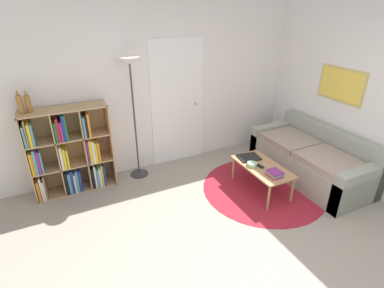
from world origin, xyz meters
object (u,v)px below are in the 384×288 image
(couch, at_px, (312,159))
(bottle_middle, at_px, (28,104))
(bottle_left, at_px, (20,104))
(laptop, at_px, (249,157))
(bowl, at_px, (252,164))
(floor_lamp, at_px, (131,82))
(coffee_table, at_px, (262,169))
(bookshelf, at_px, (69,154))

(couch, distance_m, bottle_middle, 4.07)
(bottle_left, bearing_deg, bottle_middle, 8.41)
(laptop, bearing_deg, bowl, -114.89)
(laptop, relative_size, bottle_middle, 1.25)
(floor_lamp, xyz_separation_m, coffee_table, (1.46, -1.19, -1.14))
(floor_lamp, distance_m, bowl, 2.04)
(floor_lamp, distance_m, coffee_table, 2.20)
(bookshelf, bearing_deg, bottle_left, 178.97)
(floor_lamp, xyz_separation_m, couch, (2.42, -1.21, -1.21))
(bottle_middle, bearing_deg, laptop, -19.29)
(bottle_left, bearing_deg, laptop, -18.51)
(coffee_table, xyz_separation_m, bottle_middle, (-2.76, 1.24, 0.99))
(bookshelf, height_order, floor_lamp, floor_lamp)
(couch, relative_size, bowl, 13.15)
(floor_lamp, bearing_deg, bottle_middle, 178.03)
(floor_lamp, bearing_deg, bowl, -40.17)
(bookshelf, relative_size, bowl, 8.74)
(laptop, bearing_deg, bottle_middle, 160.71)
(couch, height_order, bottle_middle, bottle_middle)
(bottle_left, height_order, bottle_middle, bottle_left)
(floor_lamp, bearing_deg, bottle_left, 178.68)
(laptop, bearing_deg, floor_lamp, 147.42)
(coffee_table, xyz_separation_m, laptop, (-0.03, 0.28, 0.05))
(couch, relative_size, bottle_middle, 6.88)
(couch, xyz_separation_m, bowl, (-1.09, 0.09, 0.14))
(laptop, distance_m, bowl, 0.23)
(bookshelf, height_order, couch, bookshelf)
(floor_lamp, distance_m, bottle_middle, 1.31)
(bookshelf, relative_size, laptop, 3.67)
(floor_lamp, height_order, couch, floor_lamp)
(coffee_table, bearing_deg, bottle_middle, 155.86)
(couch, bearing_deg, bookshelf, 159.94)
(bottle_middle, bearing_deg, bowl, -23.89)
(couch, relative_size, coffee_table, 2.04)
(bookshelf, height_order, laptop, bookshelf)
(laptop, distance_m, bottle_left, 3.12)
(couch, distance_m, bottle_left, 4.15)
(bookshelf, xyz_separation_m, floor_lamp, (0.96, -0.02, 0.92))
(bowl, height_order, bottle_left, bottle_left)
(couch, height_order, bowl, couch)
(floor_lamp, height_order, coffee_table, floor_lamp)
(floor_lamp, relative_size, bowl, 12.92)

